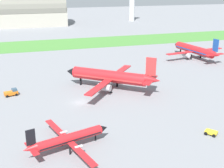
{
  "coord_description": "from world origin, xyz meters",
  "views": [
    {
      "loc": [
        -13.12,
        -72.82,
        30.33
      ],
      "look_at": [
        9.94,
        3.56,
        3.0
      ],
      "focal_mm": 48.16,
      "sensor_mm": 36.0,
      "label": 1
    }
  ],
  "objects_px": {
    "baggage_cart_near_gate": "(211,132)",
    "airplane_foreground_turboprop": "(68,139)",
    "airplane_midfield_jet": "(111,77)",
    "airplane_parked_jet_far": "(195,50)",
    "pushback_tug_midfield": "(12,93)"
  },
  "relations": [
    {
      "from": "airplane_midfield_jet",
      "to": "baggage_cart_near_gate",
      "type": "height_order",
      "value": "airplane_midfield_jet"
    },
    {
      "from": "baggage_cart_near_gate",
      "to": "pushback_tug_midfield",
      "type": "xyz_separation_m",
      "value": [
        -40.11,
        35.85,
        0.34
      ]
    },
    {
      "from": "airplane_foreground_turboprop",
      "to": "airplane_parked_jet_far",
      "type": "relative_size",
      "value": 0.72
    },
    {
      "from": "airplane_midfield_jet",
      "to": "baggage_cart_near_gate",
      "type": "relative_size",
      "value": 8.59
    },
    {
      "from": "baggage_cart_near_gate",
      "to": "pushback_tug_midfield",
      "type": "distance_m",
      "value": 53.8
    },
    {
      "from": "baggage_cart_near_gate",
      "to": "airplane_parked_jet_far",
      "type": "bearing_deg",
      "value": -66.67
    },
    {
      "from": "baggage_cart_near_gate",
      "to": "pushback_tug_midfield",
      "type": "bearing_deg",
      "value": 10.05
    },
    {
      "from": "airplane_midfield_jet",
      "to": "airplane_parked_jet_far",
      "type": "relative_size",
      "value": 0.91
    },
    {
      "from": "airplane_foreground_turboprop",
      "to": "airplane_parked_jet_far",
      "type": "bearing_deg",
      "value": 26.2
    },
    {
      "from": "airplane_parked_jet_far",
      "to": "baggage_cart_near_gate",
      "type": "xyz_separation_m",
      "value": [
        -32.06,
        -59.03,
        -2.97
      ]
    },
    {
      "from": "airplane_midfield_jet",
      "to": "baggage_cart_near_gate",
      "type": "bearing_deg",
      "value": 148.94
    },
    {
      "from": "baggage_cart_near_gate",
      "to": "airplane_midfield_jet",
      "type": "bearing_deg",
      "value": -18.21
    },
    {
      "from": "airplane_midfield_jet",
      "to": "airplane_parked_jet_far",
      "type": "bearing_deg",
      "value": -110.48
    },
    {
      "from": "baggage_cart_near_gate",
      "to": "airplane_foreground_turboprop",
      "type": "bearing_deg",
      "value": 45.99
    },
    {
      "from": "airplane_midfield_jet",
      "to": "baggage_cart_near_gate",
      "type": "distance_m",
      "value": 35.32
    }
  ]
}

